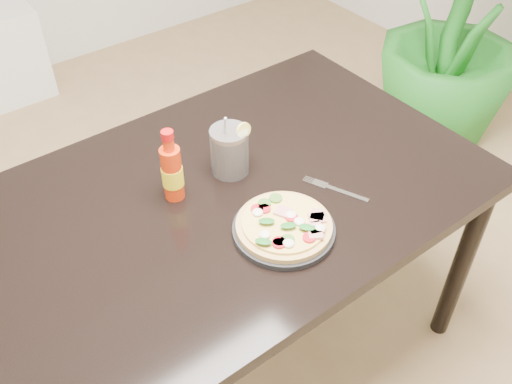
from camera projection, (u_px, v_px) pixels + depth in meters
floor at (283, 301)px, 2.19m from camera, size 4.50×4.50×0.00m
dining_table at (230, 212)px, 1.59m from camera, size 1.40×0.90×0.75m
plate at (284, 230)px, 1.42m from camera, size 0.26×0.26×0.02m
pizza at (285, 225)px, 1.40m from camera, size 0.24×0.24×0.03m
hot_sauce_bottle at (172, 172)px, 1.46m from camera, size 0.07×0.07×0.21m
cola_cup at (230, 152)px, 1.56m from camera, size 0.11×0.11×0.19m
fork at (333, 189)px, 1.54m from camera, size 0.09×0.18×0.00m
houseplant at (457, 27)px, 2.59m from camera, size 0.86×0.86×1.19m
plant_pot at (434, 115)px, 2.92m from camera, size 0.28×0.28×0.22m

